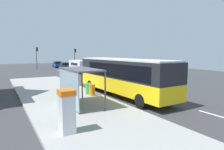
{
  "coord_description": "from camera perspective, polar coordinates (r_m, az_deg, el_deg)",
  "views": [
    {
      "loc": [
        -10.86,
        -12.78,
        3.73
      ],
      "look_at": [
        -1.0,
        4.16,
        1.5
      ],
      "focal_mm": 31.67,
      "sensor_mm": 36.0,
      "label": 1
    }
  ],
  "objects": [
    {
      "name": "bus_shelter",
      "position": [
        13.24,
        -10.33,
        -0.7
      ],
      "size": [
        1.8,
        4.0,
        2.5
      ],
      "color": "#4C4C51",
      "rests_on": "sidewalk_platform"
    },
    {
      "name": "lane_stripe_seg_2",
      "position": [
        20.47,
        3.26,
        -4.0
      ],
      "size": [
        0.16,
        2.2,
        0.01
      ],
      "primitive_type": "cube",
      "color": "silver",
      "rests_on": "ground"
    },
    {
      "name": "sidewalk_platform",
      "position": [
        15.86,
        -13.14,
        -6.95
      ],
      "size": [
        6.2,
        30.0,
        0.18
      ],
      "primitive_type": "cube",
      "color": "#999993",
      "rests_on": "ground"
    },
    {
      "name": "bus",
      "position": [
        16.8,
        3.02,
        0.03
      ],
      "size": [
        2.89,
        11.09,
        3.21
      ],
      "color": "yellow",
      "rests_on": "ground"
    },
    {
      "name": "lane_stripe_seg_3",
      "position": [
        24.73,
        -3.14,
        -2.18
      ],
      "size": [
        0.16,
        2.2,
        0.01
      ],
      "primitive_type": "cube",
      "color": "silver",
      "rests_on": "ground"
    },
    {
      "name": "ticket_machine",
      "position": [
        9.1,
        -12.88,
        -10.03
      ],
      "size": [
        0.66,
        0.76,
        1.94
      ],
      "color": "silver",
      "rests_on": "sidewalk_platform"
    },
    {
      "name": "lane_stripe_seg_1",
      "position": [
        16.62,
        12.88,
        -6.63
      ],
      "size": [
        0.16,
        2.2,
        0.01
      ],
      "primitive_type": "cube",
      "color": "silver",
      "rests_on": "ground"
    },
    {
      "name": "lane_stripe_seg_4",
      "position": [
        29.23,
        -7.61,
        -0.88
      ],
      "size": [
        0.16,
        2.2,
        0.01
      ],
      "primitive_type": "cube",
      "color": "silver",
      "rests_on": "ground"
    },
    {
      "name": "sedan_near",
      "position": [
        45.72,
        -13.43,
        2.63
      ],
      "size": [
        2.05,
        4.5,
        1.52
      ],
      "color": "black",
      "rests_on": "ground"
    },
    {
      "name": "recycling_bin_green",
      "position": [
        17.1,
        -6.77,
        -3.92
      ],
      "size": [
        0.52,
        0.52,
        0.95
      ],
      "primitive_type": "cylinder",
      "color": "green",
      "rests_on": "sidewalk_platform"
    },
    {
      "name": "traffic_light_near_side",
      "position": [
        48.7,
        -10.63,
        5.67
      ],
      "size": [
        0.49,
        0.28,
        4.67
      ],
      "color": "#2D2D2D",
      "rests_on": "ground"
    },
    {
      "name": "recycling_bin_orange",
      "position": [
        16.47,
        -5.8,
        -4.31
      ],
      "size": [
        0.52,
        0.52,
        0.95
      ],
      "primitive_type": "cylinder",
      "color": "orange",
      "rests_on": "sidewalk_platform"
    },
    {
      "name": "lane_stripe_seg_0",
      "position": [
        13.54,
        27.7,
        -10.24
      ],
      "size": [
        0.16,
        2.2,
        0.01
      ],
      "primitive_type": "cube",
      "color": "silver",
      "rests_on": "ground"
    },
    {
      "name": "traffic_light_far_side",
      "position": [
        47.31,
        -20.87,
        5.55
      ],
      "size": [
        0.49,
        0.28,
        4.96
      ],
      "color": "#2D2D2D",
      "rests_on": "ground"
    },
    {
      "name": "lane_stripe_seg_7",
      "position": [
        43.39,
        -15.26,
        1.34
      ],
      "size": [
        0.16,
        2.2,
        0.01
      ],
      "primitive_type": "cube",
      "color": "silver",
      "rests_on": "ground"
    },
    {
      "name": "lane_stripe_seg_5",
      "position": [
        33.87,
        -10.87,
        0.06
      ],
      "size": [
        0.16,
        2.2,
        0.01
      ],
      "primitive_type": "cube",
      "color": "silver",
      "rests_on": "ground"
    },
    {
      "name": "lane_stripe_seg_6",
      "position": [
        38.6,
        -13.34,
        0.78
      ],
      "size": [
        0.16,
        2.2,
        0.01
      ],
      "primitive_type": "cube",
      "color": "silver",
      "rests_on": "ground"
    },
    {
      "name": "white_van",
      "position": [
        36.95,
        -9.45,
        2.7
      ],
      "size": [
        2.24,
        5.29,
        2.3
      ],
      "color": "white",
      "rests_on": "ground"
    },
    {
      "name": "sedan_far",
      "position": [
        51.71,
        -15.43,
        3.0
      ],
      "size": [
        2.02,
        4.49,
        1.52
      ],
      "color": "navy",
      "rests_on": "ground"
    },
    {
      "name": "ground_plane",
      "position": [
        29.14,
        -8.06,
        -0.97
      ],
      "size": [
        56.0,
        92.0,
        0.04
      ],
      "primitive_type": "cube",
      "color": "#38383A"
    }
  ]
}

